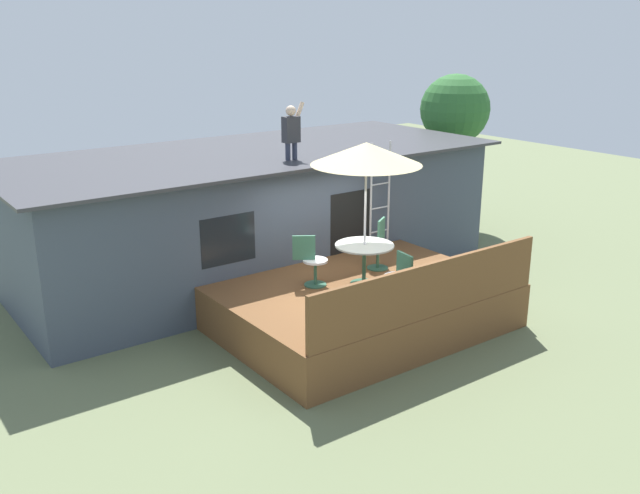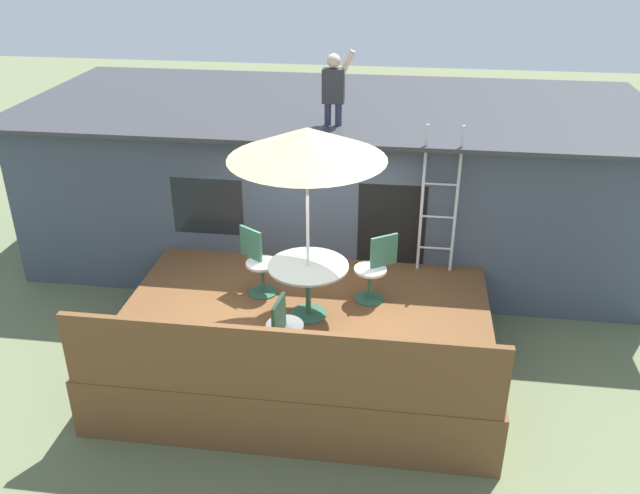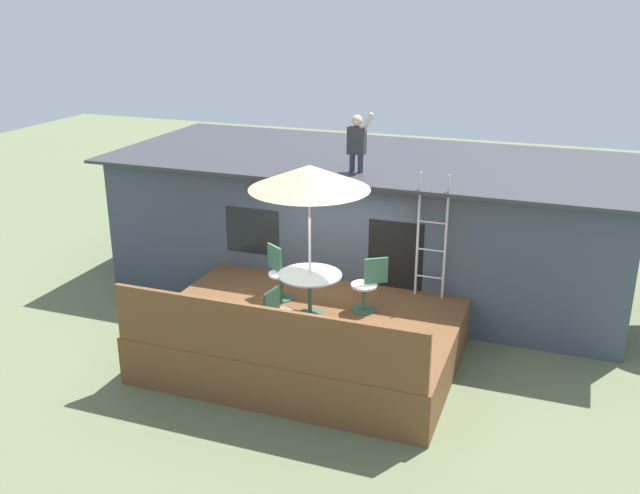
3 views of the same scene
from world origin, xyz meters
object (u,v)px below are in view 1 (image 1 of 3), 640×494
at_px(step_ladder, 380,196).
at_px(person_figure, 291,129).
at_px(patio_table, 364,253).
at_px(patio_chair_left, 311,261).
at_px(backyard_tree, 455,113).
at_px(patio_umbrella, 366,154).
at_px(patio_chair_near, 399,278).
at_px(patio_chair_right, 379,244).

bearing_deg(step_ladder, person_figure, 153.28).
xyz_separation_m(patio_table, person_figure, (0.04, 2.32, 1.92)).
relative_size(patio_chair_left, backyard_tree, 0.23).
distance_m(patio_umbrella, backyard_tree, 7.44).
distance_m(patio_umbrella, patio_chair_near, 2.17).
bearing_deg(backyard_tree, person_figure, -165.61).
xyz_separation_m(person_figure, patio_chair_right, (0.78, -1.76, -2.05)).
xyz_separation_m(step_ladder, backyard_tree, (4.67, 2.42, 1.12)).
distance_m(patio_chair_left, patio_chair_near, 1.71).
height_order(patio_chair_left, backyard_tree, backyard_tree).
xyz_separation_m(patio_table, patio_chair_near, (-0.13, -1.06, -0.13)).
bearing_deg(patio_chair_right, step_ladder, -164.67).
height_order(patio_umbrella, person_figure, person_figure).
height_order(step_ladder, patio_chair_right, step_ladder).
xyz_separation_m(person_figure, patio_chair_near, (-0.18, -3.38, -2.05)).
xyz_separation_m(step_ladder, patio_chair_right, (-0.83, -0.95, -0.64)).
relative_size(step_ladder, backyard_tree, 0.55).
distance_m(patio_chair_left, backyard_tree, 8.07).
height_order(patio_umbrella, patio_chair_near, patio_umbrella).
relative_size(patio_table, backyard_tree, 0.26).
bearing_deg(patio_chair_right, backyard_tree, 177.79).
bearing_deg(patio_chair_near, patio_chair_left, 29.18).
bearing_deg(patio_chair_near, step_ladder, -27.67).
height_order(patio_table, patio_chair_near, patio_chair_near).
bearing_deg(patio_table, step_ladder, 42.34).
bearing_deg(patio_chair_near, patio_umbrella, -0.00).
relative_size(person_figure, patio_chair_left, 1.21).
relative_size(patio_umbrella, person_figure, 2.29).
relative_size(step_ladder, patio_chair_left, 2.39).
xyz_separation_m(person_figure, patio_chair_left, (-0.82, -1.79, -2.05)).
distance_m(patio_umbrella, person_figure, 2.32).
distance_m(patio_chair_near, backyard_tree, 8.35).
xyz_separation_m(patio_table, patio_chair_left, (-0.78, 0.53, -0.13)).
bearing_deg(patio_chair_left, patio_chair_right, 35.09).
relative_size(patio_umbrella, backyard_tree, 0.63).
bearing_deg(person_figure, patio_chair_near, -93.02).
height_order(person_figure, patio_chair_near, person_figure).
xyz_separation_m(patio_umbrella, patio_chair_right, (0.83, 0.55, -1.89)).
distance_m(patio_table, patio_chair_near, 1.08).
relative_size(person_figure, backyard_tree, 0.28).
height_order(patio_chair_near, backyard_tree, backyard_tree).
distance_m(patio_table, step_ladder, 2.29).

